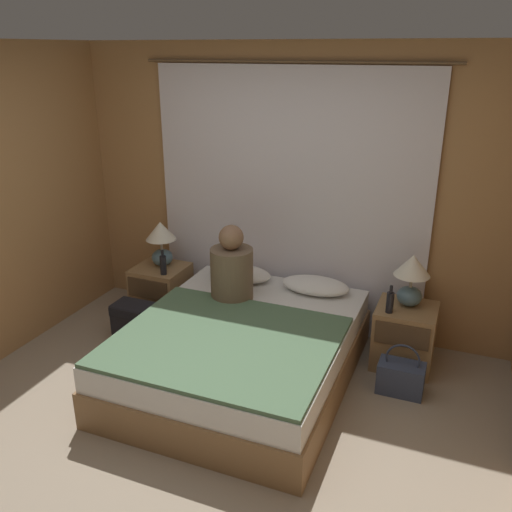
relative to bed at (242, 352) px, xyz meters
The scene contains 16 objects.
ground_plane 0.89m from the bed, 90.00° to the right, with size 16.00×16.00×0.00m, color gray.
wall_back 1.50m from the bed, 90.00° to the left, with size 4.07×0.06×2.50m.
curtain_panel 1.40m from the bed, 90.00° to the left, with size 2.66×0.02×2.34m.
bed is the anchor object (origin of this frame).
nightstand_left 1.33m from the bed, 148.68° to the left, with size 0.47×0.46×0.51m.
nightstand_right 1.33m from the bed, 31.32° to the left, with size 0.47×0.46×0.51m.
lamp_left 1.46m from the bed, 146.73° to the left, with size 0.28×0.28×0.43m.
lamp_right 1.46m from the bed, 33.27° to the left, with size 0.28×0.28×0.43m.
pillow_left 0.91m from the bed, 114.43° to the left, with size 0.59×0.34×0.12m.
pillow_right 0.91m from the bed, 65.57° to the left, with size 0.59×0.34×0.12m.
blanket_on_bed 0.39m from the bed, 90.00° to the right, with size 1.54×1.32×0.03m.
person_left_in_bed 0.69m from the bed, 122.72° to the left, with size 0.35×0.35×0.64m.
beer_bottle_on_left_stand 1.21m from the bed, 151.09° to the left, with size 0.06×0.06×0.23m.
beer_bottle_on_right_stand 1.21m from the bed, 28.94° to the left, with size 0.06×0.06×0.23m.
backpack_on_floor 1.13m from the bed, behind, with size 0.34×0.25×0.36m.
handbag_on_floor 1.22m from the bed, 13.58° to the left, with size 0.34×0.20×0.41m.
Camera 1 is at (1.47, -2.47, 2.43)m, focal length 38.00 mm.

